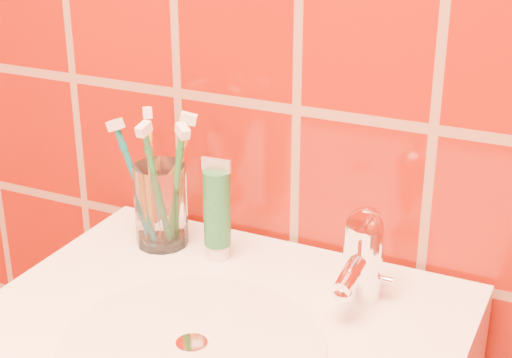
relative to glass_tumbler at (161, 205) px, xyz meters
The scene contains 8 objects.
glass_tumbler is the anchor object (origin of this frame).
toothpaste_tube 0.09m from the glass_tumbler, ahead, with size 0.04×0.04×0.14m.
faucet 0.30m from the glass_tumbler, ahead, with size 0.05×0.11×0.12m.
toothbrush_0 0.04m from the glass_tumbler, 67.43° to the right, with size 0.03×0.07×0.20m, color #1F7539, non-canonical shape.
toothbrush_1 0.05m from the glass_tumbler, 16.85° to the right, with size 0.07×0.06×0.20m, color #217D30, non-canonical shape.
toothbrush_2 0.04m from the glass_tumbler, 159.19° to the left, with size 0.04×0.05×0.20m, color orange, non-canonical shape.
toothbrush_3 0.04m from the glass_tumbler, 167.51° to the right, with size 0.09×0.03×0.18m, color #0C666C, non-canonical shape.
toothbrush_4 0.04m from the glass_tumbler, 47.12° to the left, with size 0.06×0.04×0.20m, color orange, non-canonical shape.
Camera 1 is at (0.38, 0.28, 1.36)m, focal length 55.00 mm.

